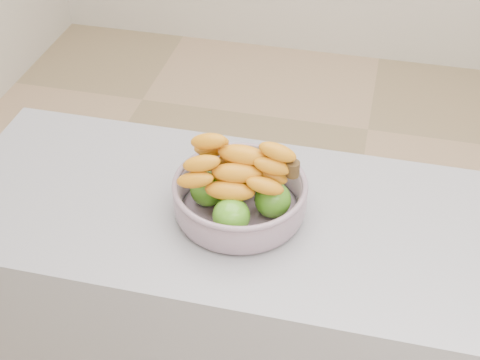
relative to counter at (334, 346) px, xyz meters
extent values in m
plane|color=tan|center=(0.00, 0.50, -0.45)|extent=(4.00, 4.00, 0.00)
cube|color=gray|center=(0.00, 0.00, 0.00)|extent=(2.00, 0.60, 0.90)
cylinder|color=#97A8B5|center=(-0.27, 0.00, 0.46)|extent=(0.27, 0.27, 0.01)
torus|color=#97A8B5|center=(-0.27, 0.00, 0.54)|extent=(0.32, 0.32, 0.01)
sphere|color=#4C8917|center=(-0.27, -0.08, 0.51)|extent=(0.09, 0.09, 0.09)
sphere|color=#4C8917|center=(-0.19, 0.00, 0.51)|extent=(0.09, 0.09, 0.09)
sphere|color=#4C8917|center=(-0.27, 0.08, 0.51)|extent=(0.09, 0.09, 0.09)
sphere|color=#4C8917|center=(-0.35, 0.00, 0.51)|extent=(0.09, 0.09, 0.09)
ellipsoid|color=orange|center=(-0.28, -0.05, 0.56)|extent=(0.21, 0.07, 0.05)
ellipsoid|color=orange|center=(-0.28, 0.00, 0.56)|extent=(0.20, 0.05, 0.05)
ellipsoid|color=orange|center=(-0.28, 0.05, 0.56)|extent=(0.21, 0.08, 0.05)
ellipsoid|color=orange|center=(-0.27, -0.03, 0.59)|extent=(0.21, 0.08, 0.05)
ellipsoid|color=orange|center=(-0.27, 0.03, 0.59)|extent=(0.21, 0.09, 0.05)
ellipsoid|color=orange|center=(-0.26, 0.00, 0.62)|extent=(0.20, 0.05, 0.05)
cylinder|color=#3A2912|center=(-0.15, 0.00, 0.61)|extent=(0.03, 0.03, 0.04)
camera|label=1|loc=(0.01, -1.17, 1.54)|focal=50.00mm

